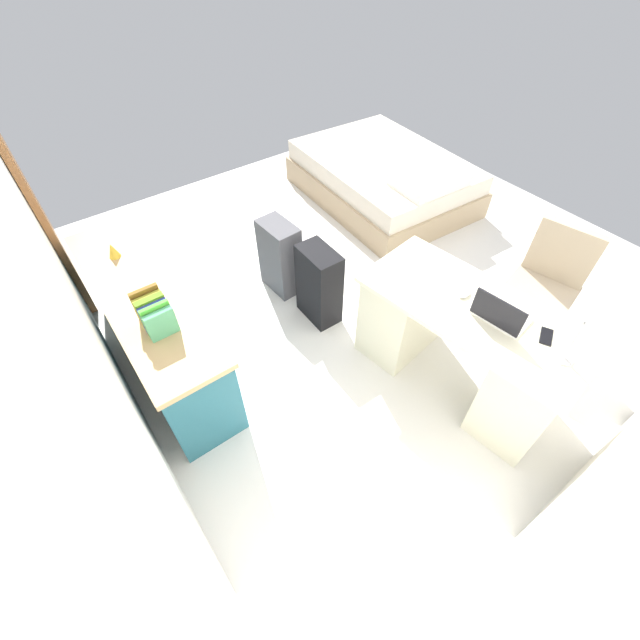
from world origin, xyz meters
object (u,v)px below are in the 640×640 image
object	(u,v)px
suitcase_black	(319,285)
laptop	(500,314)
suitcase_spare_grey	(280,257)
office_chair	(539,294)
bed	(384,178)
cell_phone_near_laptop	(546,336)
figurine_small	(113,250)
desk	(462,344)
desk_lamp	(577,323)
computer_mouse	(464,294)
credenza	(155,328)

from	to	relation	value
suitcase_black	laptop	distance (m)	1.40
suitcase_spare_grey	office_chair	bearing A→B (deg)	-144.66
bed	cell_phone_near_laptop	bearing A→B (deg)	155.92
laptop	figurine_small	bearing A→B (deg)	39.37
desk	figurine_small	xyz separation A→B (m)	(1.87, 1.63, 0.39)
laptop	suitcase_black	bearing A→B (deg)	18.24
desk_lamp	figurine_small	distance (m)	2.93
suitcase_black	computer_mouse	world-z (taller)	computer_mouse
bed	desk	bearing A→B (deg)	149.35
cell_phone_near_laptop	suitcase_black	bearing A→B (deg)	-7.57
cell_phone_near_laptop	figurine_small	world-z (taller)	figurine_small
office_chair	credenza	world-z (taller)	office_chair
desk	bed	world-z (taller)	desk
desk	cell_phone_near_laptop	size ratio (longest dim) A/B	11.15
bed	laptop	world-z (taller)	laptop
office_chair	computer_mouse	size ratio (longest dim) A/B	9.40
desk	laptop	distance (m)	0.43
bed	suitcase_spare_grey	distance (m)	1.83
laptop	desk_lamp	xyz separation A→B (m)	(-0.36, -0.05, 0.21)
suitcase_spare_grey	figurine_small	world-z (taller)	figurine_small
suitcase_black	suitcase_spare_grey	world-z (taller)	suitcase_black
office_chair	cell_phone_near_laptop	xyz separation A→B (m)	(-0.37, 0.69, 0.34)
credenza	laptop	size ratio (longest dim) A/B	5.34
credenza	bed	size ratio (longest dim) A/B	0.91
office_chair	suitcase_black	size ratio (longest dim) A/B	1.41
office_chair	suitcase_black	distance (m)	1.68
laptop	cell_phone_near_laptop	world-z (taller)	laptop
computer_mouse	cell_phone_near_laptop	distance (m)	0.53
suitcase_spare_grey	cell_phone_near_laptop	bearing A→B (deg)	-166.50
computer_mouse	cell_phone_near_laptop	xyz separation A→B (m)	(-0.52, -0.11, -0.01)
suitcase_black	laptop	size ratio (longest dim) A/B	1.98
laptop	cell_phone_near_laptop	bearing A→B (deg)	-155.07
bed	laptop	distance (m)	2.69
credenza	bed	xyz separation A→B (m)	(0.75, -2.91, -0.12)
credenza	figurine_small	world-z (taller)	figurine_small
office_chair	laptop	size ratio (longest dim) A/B	2.79
bed	suitcase_spare_grey	bearing A→B (deg)	108.26
computer_mouse	figurine_small	bearing A→B (deg)	35.62
bed	desk_lamp	world-z (taller)	desk_lamp
credenza	figurine_small	distance (m)	0.61
figurine_small	suitcase_black	bearing A→B (deg)	-121.47
cell_phone_near_laptop	figurine_small	xyz separation A→B (m)	(2.26, 1.77, 0.03)
suitcase_spare_grey	cell_phone_near_laptop	size ratio (longest dim) A/B	4.83
desk	office_chair	world-z (taller)	office_chair
suitcase_black	figurine_small	world-z (taller)	figurine_small
desk	credenza	world-z (taller)	desk
suitcase_black	figurine_small	distance (m)	1.52
office_chair	figurine_small	world-z (taller)	office_chair
office_chair	credenza	xyz separation A→B (m)	(1.45, 2.46, -0.05)
suitcase_black	bed	bearing A→B (deg)	-56.70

